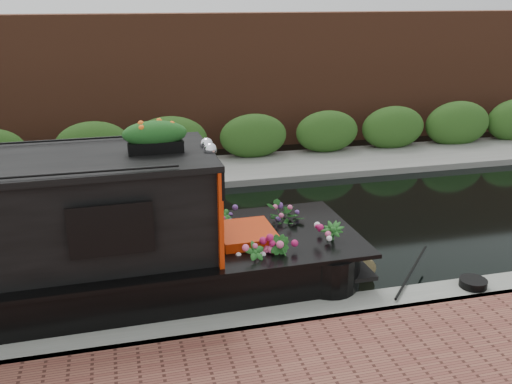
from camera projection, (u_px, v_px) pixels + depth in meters
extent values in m
plane|color=black|center=(201.00, 241.00, 11.04)|extent=(80.00, 80.00, 0.00)
cube|color=gray|center=(237.00, 334.00, 8.02)|extent=(40.00, 0.60, 0.50)
cube|color=slate|center=(175.00, 177.00, 14.88)|extent=(40.00, 2.40, 0.34)
cube|color=#2A531B|center=(172.00, 167.00, 15.71)|extent=(40.00, 1.10, 2.80)
cube|color=brown|center=(164.00, 148.00, 17.63)|extent=(40.00, 1.00, 8.00)
cube|color=#BD2B07|center=(209.00, 202.00, 8.64)|extent=(0.10, 1.91, 1.47)
cube|color=black|center=(111.00, 230.00, 7.38)|extent=(0.98, 0.05, 0.60)
cube|color=#BD2B07|center=(246.00, 245.00, 9.03)|extent=(0.89, 1.00, 0.55)
sphere|color=white|center=(210.00, 149.00, 8.22)|extent=(0.20, 0.20, 0.20)
sphere|color=white|center=(207.00, 144.00, 8.50)|extent=(0.20, 0.20, 0.20)
cube|color=black|center=(156.00, 147.00, 8.16)|extent=(0.79, 0.30, 0.17)
ellipsoid|color=orange|center=(155.00, 132.00, 8.09)|extent=(0.86, 0.32, 0.26)
imported|color=#1F581F|center=(255.00, 263.00, 8.34)|extent=(0.39, 0.32, 0.63)
imported|color=#1F581F|center=(281.00, 258.00, 8.44)|extent=(0.48, 0.47, 0.68)
imported|color=#1F581F|center=(287.00, 223.00, 9.69)|extent=(0.84, 0.82, 0.71)
imported|color=#1F581F|center=(331.00, 243.00, 8.98)|extent=(0.53, 0.53, 0.67)
imported|color=#1F581F|center=(225.00, 224.00, 9.75)|extent=(0.39, 0.40, 0.63)
cylinder|color=olive|center=(361.00, 264.00, 9.69)|extent=(0.36, 0.39, 0.36)
cylinder|color=black|center=(473.00, 283.00, 8.80)|extent=(0.42, 0.42, 0.12)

